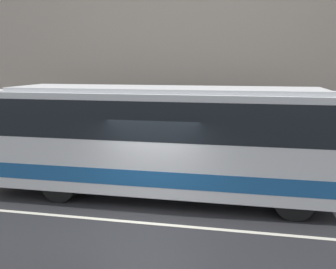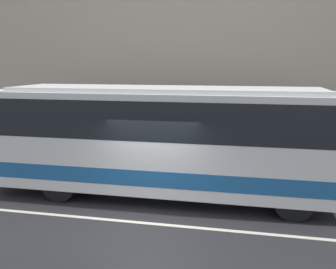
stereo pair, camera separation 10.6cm
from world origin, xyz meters
name	(u,v)px [view 2 (the right image)]	position (x,y,z in m)	size (l,w,h in m)	color
ground_plane	(145,223)	(0.00, 0.00, 0.00)	(60.00, 60.00, 0.00)	#262628
sidewalk	(181,166)	(0.00, 5.22, 0.07)	(60.00, 2.44, 0.14)	gray
building_facade	(188,17)	(0.00, 6.58, 5.77)	(60.00, 0.35, 11.95)	#B7A899
lane_stripe	(145,223)	(0.00, 0.00, 0.00)	(54.00, 0.14, 0.01)	beige
transit_bus	(164,136)	(0.02, 2.09, 1.86)	(10.56, 2.54, 3.30)	white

